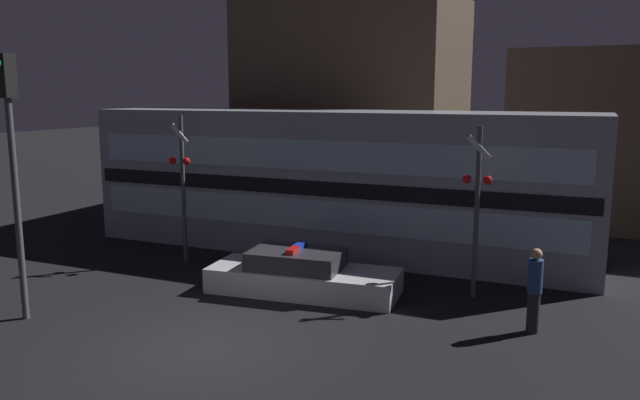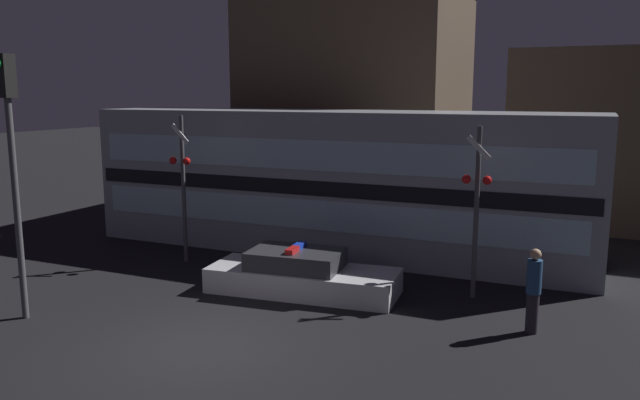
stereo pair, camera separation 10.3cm
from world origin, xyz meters
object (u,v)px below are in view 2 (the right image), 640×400
at_px(pedestrian, 533,290).
at_px(traffic_light_corner, 11,145).
at_px(crossing_signal_near, 476,203).
at_px(train, 333,181).
at_px(police_car, 301,275).

xyz_separation_m(pedestrian, traffic_light_corner, (-10.33, -3.64, 2.90)).
xyz_separation_m(pedestrian, crossing_signal_near, (-1.53, 1.77, 1.42)).
distance_m(train, crossing_signal_near, 5.78).
height_order(police_car, traffic_light_corner, traffic_light_corner).
bearing_deg(police_car, train, 96.76).
bearing_deg(crossing_signal_near, train, 148.70).
xyz_separation_m(train, pedestrian, (6.46, -4.77, -1.26)).
xyz_separation_m(train, traffic_light_corner, (-3.87, -8.41, 1.64)).
height_order(train, traffic_light_corner, traffic_light_corner).
relative_size(pedestrian, traffic_light_corner, 0.31).
bearing_deg(train, traffic_light_corner, -114.69).
distance_m(police_car, crossing_signal_near, 4.60).
bearing_deg(train, police_car, -77.58).
bearing_deg(crossing_signal_near, traffic_light_corner, -148.40).
relative_size(police_car, traffic_light_corner, 0.85).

